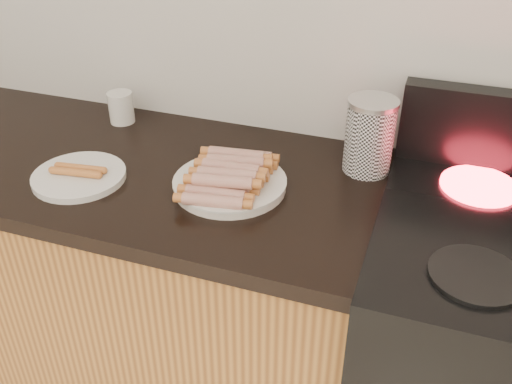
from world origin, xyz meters
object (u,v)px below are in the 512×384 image
(main_plate, at_px, (230,185))
(side_plate, at_px, (79,176))
(mug, at_px, (121,107))
(canister, at_px, (369,136))

(main_plate, distance_m, side_plate, 0.38)
(main_plate, bearing_deg, mug, 151.12)
(canister, bearing_deg, mug, 176.69)
(main_plate, xyz_separation_m, mug, (-0.43, 0.24, 0.04))
(main_plate, xyz_separation_m, canister, (0.29, 0.20, 0.09))
(mug, bearing_deg, side_plate, -78.22)
(side_plate, bearing_deg, main_plate, 12.89)
(main_plate, height_order, canister, canister)
(main_plate, height_order, mug, mug)
(canister, xyz_separation_m, mug, (-0.73, 0.04, -0.05))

